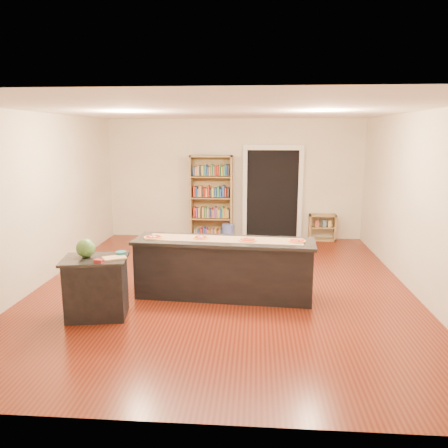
# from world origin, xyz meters

# --- Properties ---
(room) EXTENTS (6.00, 7.00, 2.80)m
(room) POSITION_xyz_m (0.00, 0.00, 1.40)
(room) COLOR beige
(room) RESTS_ON ground
(doorway) EXTENTS (1.40, 0.09, 2.21)m
(doorway) POSITION_xyz_m (0.90, 3.46, 1.20)
(doorway) COLOR black
(doorway) RESTS_ON room
(kitchen_island) EXTENTS (2.72, 0.74, 0.90)m
(kitchen_island) POSITION_xyz_m (0.05, -0.46, 0.45)
(kitchen_island) COLOR black
(kitchen_island) RESTS_ON ground
(side_counter) EXTENTS (0.84, 0.62, 0.83)m
(side_counter) POSITION_xyz_m (-1.62, -1.35, 0.42)
(side_counter) COLOR black
(side_counter) RESTS_ON ground
(bookshelf) EXTENTS (0.99, 0.35, 1.97)m
(bookshelf) POSITION_xyz_m (-0.53, 3.27, 0.99)
(bookshelf) COLOR #977949
(bookshelf) RESTS_ON ground
(low_shelf) EXTENTS (0.62, 0.26, 0.62)m
(low_shelf) POSITION_xyz_m (2.07, 3.32, 0.31)
(low_shelf) COLOR #977949
(low_shelf) RESTS_ON ground
(waste_bin) EXTENTS (0.27, 0.27, 0.40)m
(waste_bin) POSITION_xyz_m (-0.12, 3.11, 0.20)
(waste_bin) COLOR #5167B6
(waste_bin) RESTS_ON ground
(kraft_paper) EXTENTS (2.38, 0.59, 0.00)m
(kraft_paper) POSITION_xyz_m (0.05, -0.43, 0.90)
(kraft_paper) COLOR #9E7351
(kraft_paper) RESTS_ON kitchen_island
(watermelon) EXTENTS (0.25, 0.25, 0.25)m
(watermelon) POSITION_xyz_m (-1.74, -1.32, 0.96)
(watermelon) COLOR #144214
(watermelon) RESTS_ON side_counter
(cutting_board) EXTENTS (0.36, 0.32, 0.02)m
(cutting_board) POSITION_xyz_m (-1.35, -1.36, 0.84)
(cutting_board) COLOR tan
(cutting_board) RESTS_ON side_counter
(package_red) EXTENTS (0.13, 0.10, 0.04)m
(package_red) POSITION_xyz_m (-1.48, -1.55, 0.85)
(package_red) COLOR maroon
(package_red) RESTS_ON side_counter
(package_teal) EXTENTS (0.14, 0.14, 0.05)m
(package_teal) POSITION_xyz_m (-1.31, -1.20, 0.86)
(package_teal) COLOR #195966
(package_teal) RESTS_ON side_counter
(pizza_a) EXTENTS (0.27, 0.27, 0.02)m
(pizza_a) POSITION_xyz_m (-1.04, -0.43, 0.91)
(pizza_a) COLOR tan
(pizza_a) RESTS_ON kitchen_island
(pizza_b) EXTENTS (0.26, 0.26, 0.02)m
(pizza_b) POSITION_xyz_m (-0.31, -0.40, 0.91)
(pizza_b) COLOR tan
(pizza_b) RESTS_ON kitchen_island
(pizza_c) EXTENTS (0.29, 0.29, 0.02)m
(pizza_c) POSITION_xyz_m (0.41, -0.50, 0.91)
(pizza_c) COLOR tan
(pizza_c) RESTS_ON kitchen_island
(pizza_d) EXTENTS (0.26, 0.26, 0.02)m
(pizza_d) POSITION_xyz_m (1.13, -0.50, 0.91)
(pizza_d) COLOR tan
(pizza_d) RESTS_ON kitchen_island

